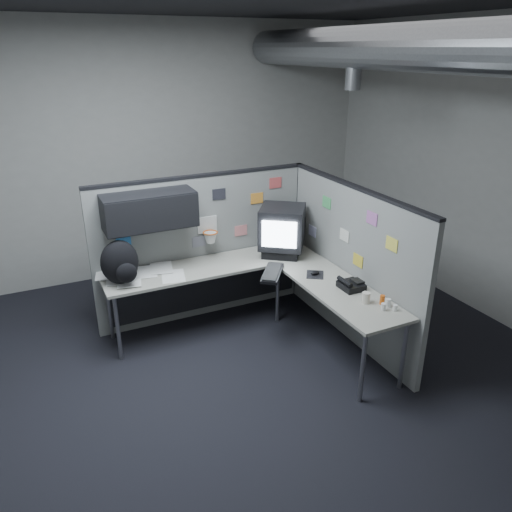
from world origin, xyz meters
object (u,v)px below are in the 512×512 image
keyboard (272,273)px  backpack (120,263)px  phone (351,285)px  desk (245,280)px  monitor (282,230)px

keyboard → backpack: (-1.41, 0.45, 0.20)m
keyboard → phone: 0.80m
keyboard → backpack: bearing=154.3°
desk → monitor: bearing=23.8°
desk → backpack: bearing=169.2°
monitor → phone: monitor is taller
monitor → backpack: (-1.76, -0.02, -0.06)m
desk → monitor: 0.72m
desk → backpack: size_ratio=5.23×
backpack → desk: bearing=-2.4°
desk → monitor: (0.56, 0.25, 0.39)m
keyboard → desk: bearing=124.8°
desk → backpack: (-1.21, 0.23, 0.33)m
phone → backpack: 2.21m
keyboard → phone: size_ratio=2.15×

